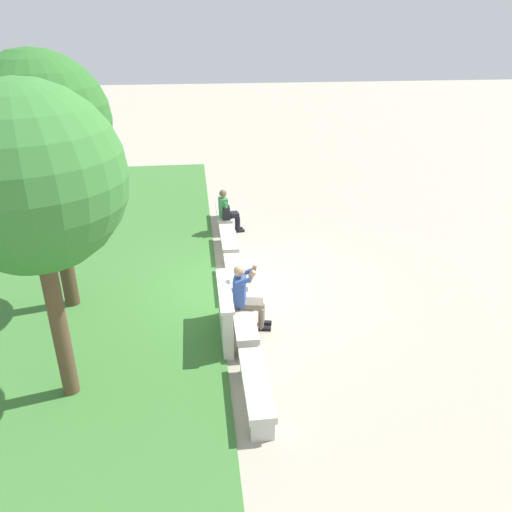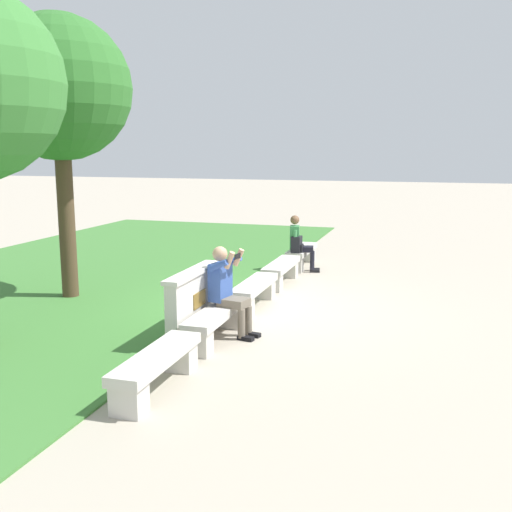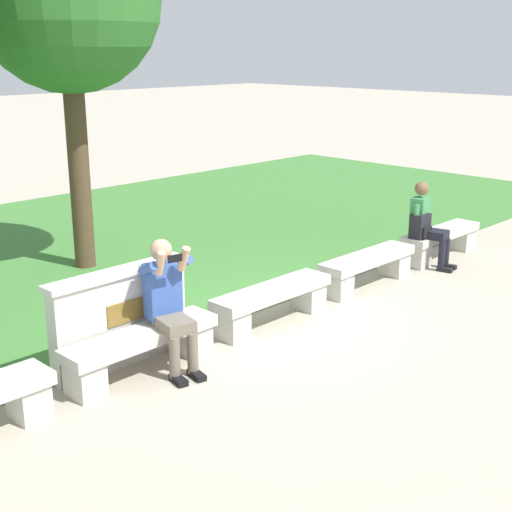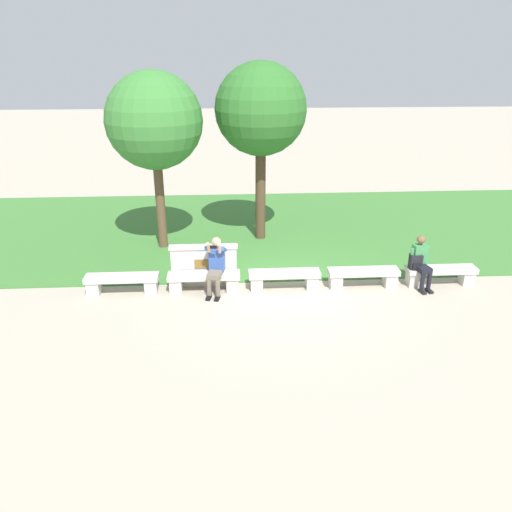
% 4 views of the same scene
% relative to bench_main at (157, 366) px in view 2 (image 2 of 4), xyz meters
% --- Properties ---
extents(ground_plane, '(80.00, 80.00, 0.00)m').
position_rel_bench_main_xyz_m(ground_plane, '(3.78, 0.00, -0.29)').
color(ground_plane, '#A89E8C').
extents(grass_strip, '(21.24, 8.00, 0.03)m').
position_rel_bench_main_xyz_m(grass_strip, '(3.78, 4.38, -0.28)').
color(grass_strip, '#3D7533').
rests_on(grass_strip, ground).
extents(bench_main, '(1.68, 0.40, 0.45)m').
position_rel_bench_main_xyz_m(bench_main, '(0.00, 0.00, 0.00)').
color(bench_main, beige).
rests_on(bench_main, ground).
extents(bench_near, '(1.68, 0.40, 0.45)m').
position_rel_bench_main_xyz_m(bench_near, '(1.89, 0.00, 0.00)').
color(bench_near, beige).
rests_on(bench_near, ground).
extents(bench_mid, '(1.68, 0.40, 0.45)m').
position_rel_bench_main_xyz_m(bench_mid, '(3.78, 0.00, 0.00)').
color(bench_mid, beige).
rests_on(bench_mid, ground).
extents(bench_far, '(1.68, 0.40, 0.45)m').
position_rel_bench_main_xyz_m(bench_far, '(5.67, 0.00, 0.00)').
color(bench_far, beige).
rests_on(bench_far, ground).
extents(bench_end, '(1.68, 0.40, 0.45)m').
position_rel_bench_main_xyz_m(bench_end, '(7.56, 0.00, 0.00)').
color(bench_end, beige).
rests_on(bench_end, ground).
extents(backrest_wall_with_plaque, '(1.61, 0.24, 1.01)m').
position_rel_bench_main_xyz_m(backrest_wall_with_plaque, '(1.89, 0.34, 0.22)').
color(backrest_wall_with_plaque, beige).
rests_on(backrest_wall_with_plaque, ground).
extents(person_photographer, '(0.53, 0.77, 1.32)m').
position_rel_bench_main_xyz_m(person_photographer, '(2.18, -0.08, 0.44)').
color(person_photographer, black).
rests_on(person_photographer, ground).
extents(person_distant, '(0.48, 0.72, 1.26)m').
position_rel_bench_main_xyz_m(person_distant, '(7.01, -0.06, 0.38)').
color(person_distant, black).
rests_on(person_distant, ground).
extents(backpack, '(0.28, 0.24, 0.43)m').
position_rel_bench_main_xyz_m(backpack, '(6.89, -0.04, 0.33)').
color(backpack, black).
rests_on(backpack, bench_end).
extents(tree_behind_wall, '(2.53, 2.53, 5.03)m').
position_rel_bench_main_xyz_m(tree_behind_wall, '(3.45, 3.46, 3.44)').
color(tree_behind_wall, '#4C3826').
rests_on(tree_behind_wall, ground).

